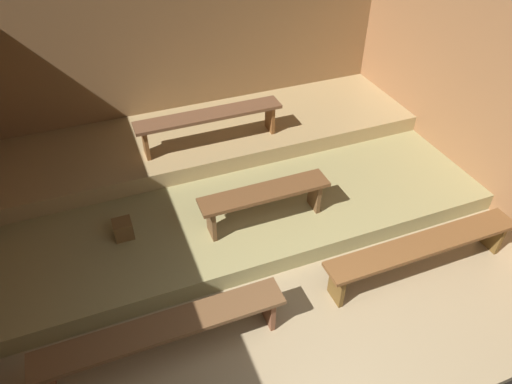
# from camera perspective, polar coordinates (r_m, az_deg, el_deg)

# --- Properties ---
(ground) EXTENTS (6.98, 5.84, 0.08)m
(ground) POSITION_cam_1_polar(r_m,az_deg,el_deg) (6.15, -0.37, -4.07)
(ground) COLOR #9C8764
(wall_back) EXTENTS (6.98, 0.06, 2.75)m
(wall_back) POSITION_cam_1_polar(r_m,az_deg,el_deg) (7.46, -7.84, 16.84)
(wall_back) COLOR brown
(wall_back) RESTS_ON ground
(wall_right) EXTENTS (0.06, 5.84, 2.75)m
(wall_right) POSITION_cam_1_polar(r_m,az_deg,el_deg) (6.90, 25.08, 11.57)
(wall_right) COLOR #95643D
(wall_right) RESTS_ON ground
(platform_lower) EXTENTS (6.18, 3.44, 0.24)m
(platform_lower) POSITION_cam_1_polar(r_m,az_deg,el_deg) (6.62, -2.89, 1.38)
(platform_lower) COLOR #948B58
(platform_lower) RESTS_ON ground
(platform_middle) EXTENTS (6.18, 1.68, 0.24)m
(platform_middle) POSITION_cam_1_polar(r_m,az_deg,el_deg) (7.18, -5.28, 6.92)
(platform_middle) COLOR tan
(platform_middle) RESTS_ON platform_lower
(bench_floor_left) EXTENTS (2.40, 0.33, 0.47)m
(bench_floor_left) POSITION_cam_1_polar(r_m,az_deg,el_deg) (4.65, -11.31, -16.39)
(bench_floor_left) COLOR brown
(bench_floor_left) RESTS_ON ground
(bench_floor_right) EXTENTS (2.40, 0.33, 0.47)m
(bench_floor_right) POSITION_cam_1_polar(r_m,az_deg,el_deg) (5.58, 19.81, -6.45)
(bench_floor_right) COLOR brown
(bench_floor_right) RESTS_ON ground
(bench_lower_center) EXTENTS (1.60, 0.33, 0.47)m
(bench_lower_center) POSITION_cam_1_polar(r_m,az_deg,el_deg) (5.56, 1.07, -0.62)
(bench_lower_center) COLOR brown
(bench_lower_center) RESTS_ON platform_lower
(bench_middle_center) EXTENTS (2.09, 0.33, 0.47)m
(bench_middle_center) POSITION_cam_1_polar(r_m,az_deg,el_deg) (6.60, -5.75, 8.93)
(bench_middle_center) COLOR brown
(bench_middle_center) RESTS_ON platform_middle
(wooden_crate_lower) EXTENTS (0.22, 0.22, 0.22)m
(wooden_crate_lower) POSITION_cam_1_polar(r_m,az_deg,el_deg) (5.75, -15.99, -4.39)
(wooden_crate_lower) COLOR brown
(wooden_crate_lower) RESTS_ON platform_lower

